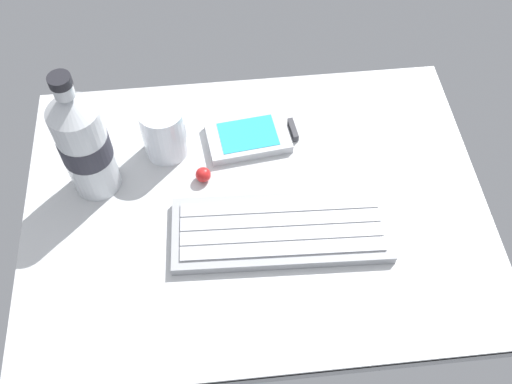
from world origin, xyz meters
TOP-DOWN VIEW (x-y plane):
  - ground_plane at (0.00, -0.23)cm, footprint 64.00×48.00cm
  - keyboard at (2.84, -4.93)cm, footprint 29.45×12.24cm
  - handheld_device at (0.66, 11.52)cm, footprint 13.39×8.97cm
  - juice_cup at (-12.02, 10.92)cm, footprint 6.40×6.40cm
  - water_bottle at (-21.91, 5.97)cm, footprint 6.73×6.73cm
  - trackball_mouse at (-7.00, 5.00)cm, footprint 2.20×2.20cm

SIDE VIEW (x-z plane):
  - ground_plane at x=0.00cm, z-range -2.39..0.41cm
  - handheld_device at x=0.66cm, z-range -0.02..1.48cm
  - keyboard at x=2.84cm, z-range -0.04..1.66cm
  - trackball_mouse at x=-7.00cm, z-range 0.00..2.20cm
  - juice_cup at x=-12.02cm, z-range -0.34..8.16cm
  - water_bottle at x=-21.91cm, z-range -1.39..19.41cm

